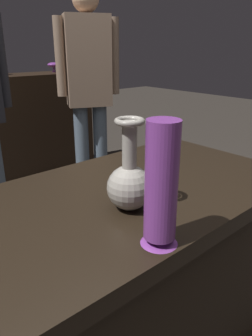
# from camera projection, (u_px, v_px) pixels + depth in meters

# --- Properties ---
(display_plinth) EXTENTS (1.20, 0.64, 0.80)m
(display_plinth) POSITION_uv_depth(u_px,v_px,m) (123.00, 292.00, 1.15)
(display_plinth) COLOR black
(display_plinth) RESTS_ON ground_plane
(vase_centerpiece) EXTENTS (0.13, 0.13, 0.26)m
(vase_centerpiece) POSITION_uv_depth(u_px,v_px,m) (129.00, 181.00, 0.88)
(vase_centerpiece) COLOR gray
(vase_centerpiece) RESTS_ON display_plinth
(vase_tall_behind) EXTENTS (0.09, 0.09, 0.29)m
(vase_tall_behind) POSITION_uv_depth(u_px,v_px,m) (161.00, 187.00, 0.70)
(vase_tall_behind) COLOR #7A388E
(vase_tall_behind) RESTS_ON display_plinth
(shelf_vase_right) EXTENTS (0.12, 0.12, 0.10)m
(shelf_vase_right) POSITION_uv_depth(u_px,v_px,m) (0.00, 67.00, 2.84)
(shelf_vase_right) COLOR #477A38
(shelf_vase_right) RESTS_ON back_display_shelf
(shelf_vase_far_right) EXTENTS (0.12, 0.12, 0.09)m
(shelf_vase_far_right) POSITION_uv_depth(u_px,v_px,m) (54.00, 65.00, 3.14)
(shelf_vase_far_right) COLOR #7A388E
(shelf_vase_far_right) RESTS_ON back_display_shelf
(visitor_near_right) EXTENTS (0.43, 0.30, 1.63)m
(visitor_near_right) POSITION_uv_depth(u_px,v_px,m) (89.00, 85.00, 2.41)
(visitor_near_right) COLOR slate
(visitor_near_right) RESTS_ON ground_plane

